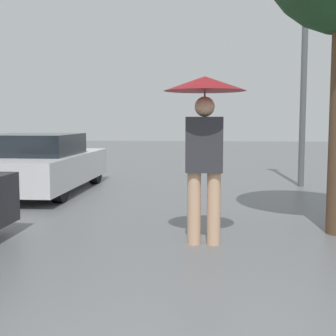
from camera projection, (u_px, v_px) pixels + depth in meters
pedestrian at (205, 120)px, 5.15m from camera, size 0.91×0.91×1.88m
parked_car_farthest at (37, 164)px, 9.18m from camera, size 1.88×3.95×1.13m
street_lamp at (305, 27)px, 9.62m from camera, size 0.35×0.35×5.09m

